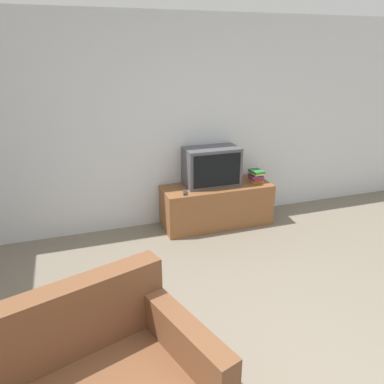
{
  "coord_description": "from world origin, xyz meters",
  "views": [
    {
      "loc": [
        -1.0,
        -1.46,
        2.17
      ],
      "look_at": [
        0.24,
        2.18,
        0.71
      ],
      "focal_mm": 35.0,
      "sensor_mm": 36.0,
      "label": 1
    }
  ],
  "objects_px": {
    "television": "(212,166)",
    "tv_stand": "(217,205)",
    "book_stack": "(256,176)",
    "remote_on_stand": "(185,192)"
  },
  "relations": [
    {
      "from": "television",
      "to": "book_stack",
      "type": "relative_size",
      "value": 3.22
    },
    {
      "from": "television",
      "to": "remote_on_stand",
      "type": "height_order",
      "value": "television"
    },
    {
      "from": "television",
      "to": "book_stack",
      "type": "xyz_separation_m",
      "value": [
        0.61,
        -0.08,
        -0.16
      ]
    },
    {
      "from": "tv_stand",
      "to": "book_stack",
      "type": "relative_size",
      "value": 6.56
    },
    {
      "from": "tv_stand",
      "to": "remote_on_stand",
      "type": "xyz_separation_m",
      "value": [
        -0.48,
        -0.13,
        0.28
      ]
    },
    {
      "from": "tv_stand",
      "to": "television",
      "type": "xyz_separation_m",
      "value": [
        -0.05,
        0.07,
        0.51
      ]
    },
    {
      "from": "book_stack",
      "to": "remote_on_stand",
      "type": "bearing_deg",
      "value": -173.22
    },
    {
      "from": "television",
      "to": "tv_stand",
      "type": "bearing_deg",
      "value": -52.75
    },
    {
      "from": "remote_on_stand",
      "to": "tv_stand",
      "type": "bearing_deg",
      "value": 15.23
    },
    {
      "from": "remote_on_stand",
      "to": "book_stack",
      "type": "bearing_deg",
      "value": 6.78
    }
  ]
}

